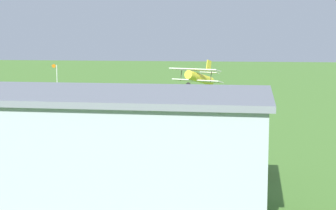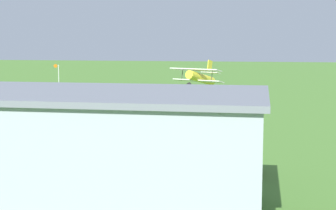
{
  "view_description": "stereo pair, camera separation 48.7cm",
  "coord_description": "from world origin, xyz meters",
  "px_view_note": "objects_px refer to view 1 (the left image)",
  "views": [
    {
      "loc": [
        -15.4,
        65.89,
        10.87
      ],
      "look_at": [
        -6.03,
        10.78,
        3.92
      ],
      "focal_mm": 56.19,
      "sensor_mm": 36.0,
      "label": 1
    },
    {
      "loc": [
        -15.88,
        65.8,
        10.87
      ],
      "look_at": [
        -6.03,
        10.78,
        3.92
      ],
      "focal_mm": 56.19,
      "sensor_mm": 36.0,
      "label": 2
    }
  ],
  "objects_px": {
    "person_crossing_taxiway": "(43,151)",
    "hangar": "(58,152)",
    "biplane": "(199,78)",
    "person_by_parked_cars": "(134,148)",
    "person_at_fence_line": "(18,153)",
    "windsock": "(53,69)",
    "car_red": "(243,163)"
  },
  "relations": [
    {
      "from": "hangar",
      "to": "person_at_fence_line",
      "type": "xyz_separation_m",
      "value": [
        8.74,
        -12.52,
        -3.11
      ]
    },
    {
      "from": "person_crossing_taxiway",
      "to": "windsock",
      "type": "xyz_separation_m",
      "value": [
        13.86,
        -37.38,
        5.24
      ]
    },
    {
      "from": "hangar",
      "to": "biplane",
      "type": "distance_m",
      "value": 38.76
    },
    {
      "from": "biplane",
      "to": "person_crossing_taxiway",
      "type": "height_order",
      "value": "biplane"
    },
    {
      "from": "car_red",
      "to": "windsock",
      "type": "bearing_deg",
      "value": -50.85
    },
    {
      "from": "person_by_parked_cars",
      "to": "windsock",
      "type": "distance_m",
      "value": 41.65
    },
    {
      "from": "person_at_fence_line",
      "to": "person_crossing_taxiway",
      "type": "height_order",
      "value": "person_crossing_taxiway"
    },
    {
      "from": "hangar",
      "to": "person_by_parked_cars",
      "type": "xyz_separation_m",
      "value": [
        -1.07,
        -16.23,
        -3.05
      ]
    },
    {
      "from": "hangar",
      "to": "person_crossing_taxiway",
      "type": "relative_size",
      "value": 15.57
    },
    {
      "from": "windsock",
      "to": "person_by_parked_cars",
      "type": "bearing_deg",
      "value": 121.98
    },
    {
      "from": "car_red",
      "to": "person_crossing_taxiway",
      "type": "xyz_separation_m",
      "value": [
        18.17,
        -1.97,
        0.0
      ]
    },
    {
      "from": "person_at_fence_line",
      "to": "person_by_parked_cars",
      "type": "height_order",
      "value": "person_by_parked_cars"
    },
    {
      "from": "person_crossing_taxiway",
      "to": "hangar",
      "type": "bearing_deg",
      "value": 116.59
    },
    {
      "from": "person_crossing_taxiway",
      "to": "person_at_fence_line",
      "type": "bearing_deg",
      "value": 37.72
    },
    {
      "from": "windsock",
      "to": "person_at_fence_line",
      "type": "bearing_deg",
      "value": 107.31
    },
    {
      "from": "car_red",
      "to": "windsock",
      "type": "xyz_separation_m",
      "value": [
        32.03,
        -39.35,
        5.24
      ]
    },
    {
      "from": "person_at_fence_line",
      "to": "hangar",
      "type": "bearing_deg",
      "value": 124.9
    },
    {
      "from": "person_by_parked_cars",
      "to": "biplane",
      "type": "bearing_deg",
      "value": -98.97
    },
    {
      "from": "biplane",
      "to": "person_by_parked_cars",
      "type": "relative_size",
      "value": 4.28
    },
    {
      "from": "biplane",
      "to": "person_by_parked_cars",
      "type": "xyz_separation_m",
      "value": [
        3.5,
        22.21,
        -5.07
      ]
    },
    {
      "from": "car_red",
      "to": "person_at_fence_line",
      "type": "height_order",
      "value": "car_red"
    },
    {
      "from": "person_at_fence_line",
      "to": "person_by_parked_cars",
      "type": "distance_m",
      "value": 10.48
    },
    {
      "from": "hangar",
      "to": "person_by_parked_cars",
      "type": "relative_size",
      "value": 15.34
    },
    {
      "from": "hangar",
      "to": "person_crossing_taxiway",
      "type": "bearing_deg",
      "value": -63.41
    },
    {
      "from": "person_at_fence_line",
      "to": "person_crossing_taxiway",
      "type": "xyz_separation_m",
      "value": [
        -1.78,
        -1.38,
        0.04
      ]
    },
    {
      "from": "biplane",
      "to": "person_at_fence_line",
      "type": "xyz_separation_m",
      "value": [
        13.31,
        25.91,
        -5.12
      ]
    },
    {
      "from": "car_red",
      "to": "hangar",
      "type": "bearing_deg",
      "value": 46.77
    },
    {
      "from": "person_at_fence_line",
      "to": "windsock",
      "type": "relative_size",
      "value": 0.23
    },
    {
      "from": "person_at_fence_line",
      "to": "windsock",
      "type": "height_order",
      "value": "windsock"
    },
    {
      "from": "person_at_fence_line",
      "to": "person_by_parked_cars",
      "type": "xyz_separation_m",
      "value": [
        -9.81,
        -3.71,
        0.06
      ]
    },
    {
      "from": "windsock",
      "to": "car_red",
      "type": "bearing_deg",
      "value": 129.15
    },
    {
      "from": "person_at_fence_line",
      "to": "windsock",
      "type": "distance_m",
      "value": 40.94
    }
  ]
}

